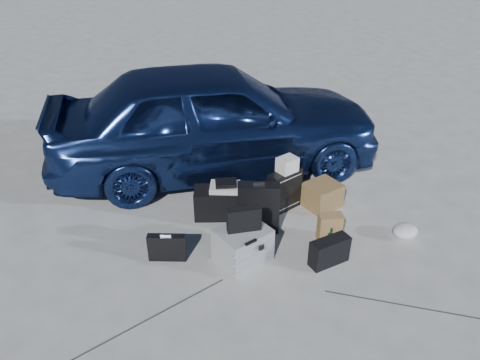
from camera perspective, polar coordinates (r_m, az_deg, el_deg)
name	(u,v)px	position (r m, az deg, el deg)	size (l,w,h in m)	color
ground	(272,252)	(5.26, 3.97, -8.77)	(60.00, 60.00, 0.00)	beige
car	(215,118)	(6.56, -3.07, 7.59)	(1.83, 4.54, 1.55)	navy
pelican_case	(243,245)	(5.04, 0.34, -7.88)	(0.53, 0.43, 0.38)	#A3A6A9
laptop_bag	(244,220)	(4.85, 0.47, -4.85)	(0.35, 0.09, 0.27)	black
briefcase	(167,248)	(5.12, -8.90, -8.14)	(0.40, 0.09, 0.31)	black
suitcase_left	(258,208)	(5.41, 2.26, -3.39)	(0.48, 0.17, 0.62)	black
suitcase_right	(284,190)	(5.83, 5.44, -1.25)	(0.45, 0.16, 0.54)	black
white_carton	(287,165)	(5.66, 5.78, 1.88)	(0.23, 0.18, 0.18)	white
duffel_bag	(225,203)	(5.72, -1.88, -2.78)	(0.73, 0.31, 0.37)	black
flat_box_white	(225,187)	(5.62, -1.85, -0.89)	(0.36, 0.27, 0.06)	white
flat_box_black	(226,183)	(5.58, -1.74, -0.39)	(0.25, 0.18, 0.05)	black
kraft_bag	(330,228)	(5.41, 10.86, -5.73)	(0.26, 0.16, 0.35)	olive
cardboard_box	(322,195)	(6.00, 9.96, -1.83)	(0.42, 0.37, 0.32)	olive
plastic_bag	(406,231)	(5.74, 19.53, -5.88)	(0.30, 0.26, 0.17)	silver
messenger_bag	(329,251)	(5.10, 10.83, -8.54)	(0.43, 0.16, 0.30)	black
green_bottle	(330,239)	(5.31, 10.95, -7.06)	(0.07, 0.07, 0.27)	black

